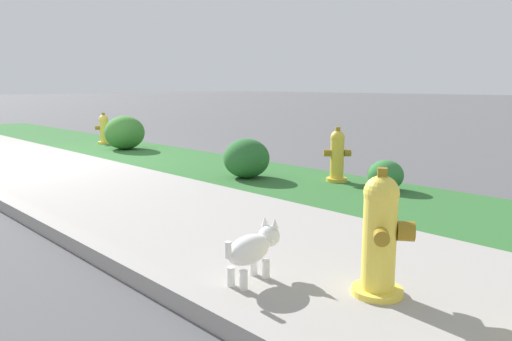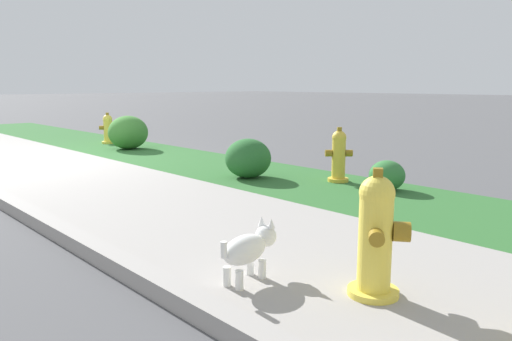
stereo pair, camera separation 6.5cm
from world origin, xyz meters
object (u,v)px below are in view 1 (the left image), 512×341
(shrub_bush_mid_verge, at_px, (386,175))
(fire_hydrant_at_driveway, at_px, (337,156))
(fire_hydrant_mid_block, at_px, (380,235))
(shrub_bush_far_verge, at_px, (246,158))
(small_white_dog, at_px, (253,248))
(fire_hydrant_near_corner, at_px, (104,129))
(shrub_bush_near_lamp, at_px, (125,133))

(shrub_bush_mid_verge, bearing_deg, fire_hydrant_at_driveway, 179.50)
(fire_hydrant_at_driveway, xyz_separation_m, fire_hydrant_mid_block, (2.44, -2.75, 0.04))
(shrub_bush_far_verge, bearing_deg, fire_hydrant_mid_block, -30.66)
(fire_hydrant_mid_block, height_order, shrub_bush_far_verge, fire_hydrant_mid_block)
(shrub_bush_far_verge, bearing_deg, small_white_dog, -41.59)
(shrub_bush_mid_verge, bearing_deg, fire_hydrant_mid_block, -58.38)
(shrub_bush_far_verge, bearing_deg, fire_hydrant_near_corner, 175.01)
(shrub_bush_far_verge, height_order, shrub_bush_mid_verge, shrub_bush_far_verge)
(fire_hydrant_near_corner, height_order, shrub_bush_near_lamp, fire_hydrant_near_corner)
(fire_hydrant_at_driveway, bearing_deg, fire_hydrant_near_corner, 135.24)
(fire_hydrant_near_corner, distance_m, small_white_dog, 8.38)
(fire_hydrant_mid_block, relative_size, fire_hydrant_near_corner, 1.18)
(shrub_bush_near_lamp, bearing_deg, small_white_dog, -22.36)
(fire_hydrant_near_corner, bearing_deg, fire_hydrant_mid_block, -67.06)
(fire_hydrant_at_driveway, height_order, small_white_dog, fire_hydrant_at_driveway)
(fire_hydrant_near_corner, bearing_deg, shrub_bush_mid_verge, -48.78)
(fire_hydrant_mid_block, relative_size, small_white_dog, 1.49)
(small_white_dog, relative_size, shrub_bush_far_verge, 0.83)
(small_white_dog, bearing_deg, fire_hydrant_mid_block, -70.21)
(small_white_dog, bearing_deg, shrub_bush_mid_verge, 7.14)
(fire_hydrant_near_corner, xyz_separation_m, shrub_bush_near_lamp, (1.15, -0.14, 0.01))
(small_white_dog, relative_size, shrub_bush_mid_verge, 1.22)
(fire_hydrant_at_driveway, bearing_deg, small_white_dog, -108.14)
(fire_hydrant_mid_block, bearing_deg, fire_hydrant_near_corner, -142.73)
(fire_hydrant_near_corner, distance_m, shrub_bush_far_verge, 5.12)
(shrub_bush_near_lamp, distance_m, shrub_bush_mid_verge, 5.74)
(fire_hydrant_near_corner, xyz_separation_m, small_white_dog, (7.86, -2.90, -0.10))
(fire_hydrant_near_corner, bearing_deg, fire_hydrant_at_driveway, -48.48)
(shrub_bush_near_lamp, bearing_deg, fire_hydrant_near_corner, 173.12)
(fire_hydrant_near_corner, xyz_separation_m, shrub_bush_far_verge, (5.10, -0.44, -0.05))
(fire_hydrant_near_corner, bearing_deg, shrub_bush_far_verge, -55.79)
(small_white_dog, distance_m, shrub_bush_mid_verge, 3.30)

